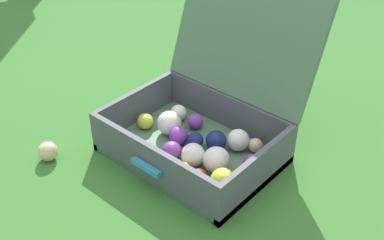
{
  "coord_description": "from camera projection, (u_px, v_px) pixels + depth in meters",
  "views": [
    {
      "loc": [
        0.87,
        -1.0,
        1.0
      ],
      "look_at": [
        0.04,
        -0.06,
        0.14
      ],
      "focal_mm": 45.3,
      "sensor_mm": 36.0,
      "label": 1
    }
  ],
  "objects": [
    {
      "name": "ground_plane",
      "position": [
        194.0,
        142.0,
        1.65
      ],
      "size": [
        16.0,
        16.0,
        0.0
      ],
      "primitive_type": "plane",
      "color": "#336B28"
    },
    {
      "name": "stray_ball_on_grass",
      "position": [
        48.0,
        151.0,
        1.56
      ],
      "size": [
        0.06,
        0.06,
        0.06
      ],
      "primitive_type": "sphere",
      "color": "#D1B784",
      "rests_on": "ground"
    },
    {
      "name": "open_suitcase",
      "position": [
        206.0,
        121.0,
        1.56
      ],
      "size": [
        0.53,
        0.55,
        0.51
      ],
      "color": "#4C7051",
      "rests_on": "ground"
    }
  ]
}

